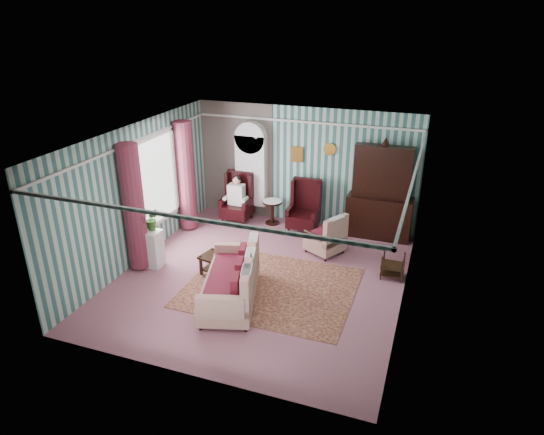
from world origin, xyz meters
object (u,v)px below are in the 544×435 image
(seated_woman, at_px, (237,199))
(round_side_table, at_px, (272,212))
(floral_armchair, at_px, (325,231))
(sofa, at_px, (230,279))
(nest_table, at_px, (393,265))
(coffee_table, at_px, (222,267))
(dresser_hutch, at_px, (381,190))
(wingback_left, at_px, (237,198))
(wingback_right, at_px, (304,207))
(bookcase, at_px, (251,176))
(plant_stand, at_px, (149,248))

(seated_woman, height_order, round_side_table, seated_woman)
(seated_woman, height_order, floral_armchair, seated_woman)
(seated_woman, distance_m, sofa, 3.68)
(nest_table, bearing_deg, coffee_table, -160.86)
(dresser_hutch, distance_m, wingback_left, 3.55)
(dresser_hutch, xyz_separation_m, wingback_right, (-1.75, -0.27, -0.55))
(floral_armchair, xyz_separation_m, coffee_table, (-1.69, -1.72, -0.31))
(wingback_right, relative_size, sofa, 0.60)
(bookcase, bearing_deg, sofa, -73.93)
(bookcase, xyz_separation_m, dresser_hutch, (3.25, -0.12, 0.06))
(dresser_hutch, relative_size, round_side_table, 3.93)
(dresser_hutch, relative_size, seated_woman, 2.00)
(wingback_left, relative_size, floral_armchair, 1.21)
(bookcase, height_order, floral_armchair, bookcase)
(bookcase, xyz_separation_m, floral_armchair, (2.28, -1.34, -0.60))
(wingback_left, bearing_deg, bookcase, 57.34)
(round_side_table, xyz_separation_m, nest_table, (3.17, -1.70, -0.03))
(bookcase, xyz_separation_m, coffee_table, (0.59, -3.06, -0.91))
(seated_woman, height_order, nest_table, seated_woman)
(dresser_hutch, relative_size, wingback_right, 1.89)
(nest_table, relative_size, coffee_table, 0.60)
(dresser_hutch, bearing_deg, nest_table, -72.61)
(seated_woman, xyz_separation_m, nest_table, (4.07, -1.55, -0.32))
(round_side_table, bearing_deg, wingback_left, -170.54)
(dresser_hutch, bearing_deg, plant_stand, -144.92)
(dresser_hutch, bearing_deg, wingback_left, -175.59)
(dresser_hutch, distance_m, floral_armchair, 1.70)
(wingback_left, height_order, wingback_right, same)
(seated_woman, bearing_deg, bookcase, 57.34)
(round_side_table, xyz_separation_m, coffee_table, (-0.06, -2.82, -0.09))
(bookcase, height_order, nest_table, bookcase)
(bookcase, height_order, sofa, bookcase)
(nest_table, bearing_deg, bookcase, 153.08)
(wingback_left, bearing_deg, round_side_table, 9.46)
(nest_table, bearing_deg, plant_stand, -166.16)
(coffee_table, bearing_deg, wingback_left, 107.40)
(bookcase, distance_m, round_side_table, 1.07)
(wingback_left, distance_m, seated_woman, 0.04)
(sofa, height_order, coffee_table, sofa)
(seated_woman, relative_size, nest_table, 2.19)
(round_side_table, bearing_deg, coffee_table, -91.27)
(bookcase, bearing_deg, wingback_left, -122.66)
(bookcase, relative_size, coffee_table, 2.48)
(round_side_table, bearing_deg, sofa, -82.85)
(sofa, bearing_deg, bookcase, -0.20)
(round_side_table, relative_size, nest_table, 1.11)
(wingback_right, height_order, sofa, wingback_right)
(plant_stand, bearing_deg, floral_armchair, 28.42)
(round_side_table, distance_m, plant_stand, 3.36)
(bookcase, xyz_separation_m, wingback_right, (1.50, -0.39, -0.50))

